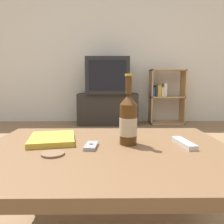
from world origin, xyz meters
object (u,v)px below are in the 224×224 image
object	(u,v)px
tv_stand	(108,109)
table_book	(52,139)
bookshelf	(165,95)
remote_control	(184,143)
beer_bottle	(128,120)
cell_phone	(91,146)
television	(108,76)

from	to	relation	value
tv_stand	table_book	xyz separation A→B (m)	(-0.23, -2.64, 0.19)
bookshelf	remote_control	size ratio (longest dim) A/B	5.42
beer_bottle	remote_control	size ratio (longest dim) A/B	1.82
tv_stand	beer_bottle	world-z (taller)	beer_bottle
beer_bottle	table_book	xyz separation A→B (m)	(-0.34, 0.05, -0.09)
tv_stand	cell_phone	bearing A→B (deg)	-90.92
television	bookshelf	size ratio (longest dim) A/B	0.75
television	cell_phone	bearing A→B (deg)	-90.93
beer_bottle	table_book	bearing A→B (deg)	172.31
television	bookshelf	distance (m)	1.02
remote_control	bookshelf	bearing A→B (deg)	69.60
television	tv_stand	bearing A→B (deg)	90.00
beer_bottle	cell_phone	world-z (taller)	beer_bottle
tv_stand	beer_bottle	bearing A→B (deg)	-87.60
table_book	beer_bottle	bearing A→B (deg)	-18.57
bookshelf	remote_control	bearing A→B (deg)	-102.44
tv_stand	television	xyz separation A→B (m)	(0.00, -0.00, 0.54)
bookshelf	tv_stand	bearing A→B (deg)	-176.00
tv_stand	bookshelf	distance (m)	0.99
bookshelf	cell_phone	world-z (taller)	bookshelf
tv_stand	cell_phone	distance (m)	2.74
cell_phone	table_book	bearing A→B (deg)	157.99
beer_bottle	tv_stand	bearing A→B (deg)	92.40
tv_stand	beer_bottle	size ratio (longest dim) A/B	3.21
beer_bottle	remote_control	world-z (taller)	beer_bottle
tv_stand	bookshelf	xyz separation A→B (m)	(0.96, 0.07, 0.22)
tv_stand	television	world-z (taller)	television
beer_bottle	table_book	distance (m)	0.36
remote_control	tv_stand	bearing A→B (deg)	89.40
tv_stand	table_book	distance (m)	2.65
beer_bottle	cell_phone	xyz separation A→B (m)	(-0.16, -0.05, -0.10)
beer_bottle	cell_phone	distance (m)	0.19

